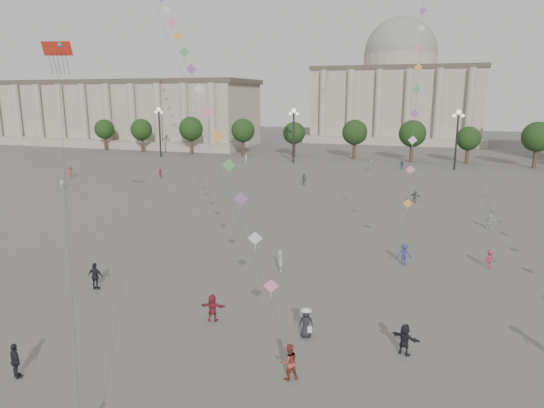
% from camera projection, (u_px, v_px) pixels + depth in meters
% --- Properties ---
extents(ground, '(360.00, 360.00, 0.00)m').
position_uv_depth(ground, '(203.00, 336.00, 26.69)').
color(ground, '#4F4D4A').
rests_on(ground, ground).
extents(hall_west, '(84.00, 26.22, 17.20)m').
position_uv_depth(hall_west, '(111.00, 113.00, 135.01)').
color(hall_west, '#A19587').
rests_on(hall_west, ground).
extents(hall_central, '(48.30, 34.30, 35.50)m').
position_uv_depth(hall_central, '(398.00, 92.00, 143.16)').
color(hall_central, '#A19587').
rests_on(hall_central, ground).
extents(tree_row, '(137.12, 5.12, 8.00)m').
position_uv_depth(tree_row, '(376.00, 134.00, 97.69)').
color(tree_row, '#3B281D').
rests_on(tree_row, ground).
extents(lamp_post_far_west, '(2.00, 0.90, 10.65)m').
position_uv_depth(lamp_post_far_west, '(159.00, 123.00, 103.83)').
color(lamp_post_far_west, '#262628').
rests_on(lamp_post_far_west, ground).
extents(lamp_post_mid_west, '(2.00, 0.90, 10.65)m').
position_uv_depth(lamp_post_mid_west, '(294.00, 125.00, 94.52)').
color(lamp_post_mid_west, '#262628').
rests_on(lamp_post_mid_west, ground).
extents(lamp_post_mid_east, '(2.00, 0.90, 10.65)m').
position_uv_depth(lamp_post_mid_east, '(457.00, 129.00, 85.21)').
color(lamp_post_mid_east, '#262628').
rests_on(lamp_post_mid_east, ground).
extents(person_crowd_0, '(1.04, 0.81, 1.64)m').
position_uv_depth(person_crowd_0, '(402.00, 165.00, 87.57)').
color(person_crowd_0, '#334874').
rests_on(person_crowd_0, ground).
extents(person_crowd_1, '(1.07, 0.99, 1.75)m').
position_uv_depth(person_crowd_1, '(62.00, 182.00, 69.29)').
color(person_crowd_1, silver).
rests_on(person_crowd_1, ground).
extents(person_crowd_2, '(1.34, 1.43, 1.94)m').
position_uv_depth(person_crowd_2, '(71.00, 172.00, 78.09)').
color(person_crowd_2, brown).
rests_on(person_crowd_2, ground).
extents(person_crowd_3, '(1.59, 1.04, 1.64)m').
position_uv_depth(person_crowd_3, '(405.00, 339.00, 24.68)').
color(person_crowd_3, black).
rests_on(person_crowd_3, ground).
extents(person_crowd_4, '(1.41, 1.57, 1.73)m').
position_uv_depth(person_crowd_4, '(371.00, 165.00, 86.69)').
color(person_crowd_4, '#B9BAB5').
rests_on(person_crowd_4, ground).
extents(person_crowd_7, '(1.45, 0.84, 1.49)m').
position_uv_depth(person_crowd_7, '(490.00, 222.00, 48.19)').
color(person_crowd_7, '#BCBCB7').
rests_on(person_crowd_7, ground).
extents(person_crowd_8, '(1.11, 1.04, 1.50)m').
position_uv_depth(person_crowd_8, '(490.00, 259.00, 37.00)').
color(person_crowd_8, '#A02B45').
rests_on(person_crowd_8, ground).
extents(person_crowd_10, '(0.44, 0.62, 1.60)m').
position_uv_depth(person_crowd_10, '(246.00, 159.00, 96.11)').
color(person_crowd_10, silver).
rests_on(person_crowd_10, ground).
extents(person_crowd_12, '(1.45, 1.14, 1.53)m').
position_uv_depth(person_crowd_12, '(415.00, 196.00, 60.18)').
color(person_crowd_12, '#5C5D61').
rests_on(person_crowd_12, ground).
extents(person_crowd_13, '(0.64, 0.71, 1.63)m').
position_uv_depth(person_crowd_13, '(280.00, 261.00, 36.48)').
color(person_crowd_13, '#B3B4B0').
rests_on(person_crowd_13, ground).
extents(person_crowd_16, '(1.10, 0.64, 1.76)m').
position_uv_depth(person_crowd_16, '(304.00, 179.00, 71.74)').
color(person_crowd_16, '#5C5C61').
rests_on(person_crowd_16, ground).
extents(person_crowd_17, '(0.63, 1.03, 1.54)m').
position_uv_depth(person_crowd_17, '(160.00, 173.00, 78.05)').
color(person_crowd_17, maroon).
rests_on(person_crowd_17, ground).
extents(tourist_1, '(1.09, 0.81, 1.73)m').
position_uv_depth(tourist_1, '(15.00, 361.00, 22.59)').
color(tourist_1, black).
rests_on(tourist_1, ground).
extents(tourist_2, '(1.56, 0.72, 1.62)m').
position_uv_depth(tourist_2, '(212.00, 308.00, 28.40)').
color(tourist_2, maroon).
rests_on(tourist_2, ground).
extents(tourist_4, '(1.13, 0.54, 1.88)m').
position_uv_depth(tourist_4, '(95.00, 276.00, 33.01)').
color(tourist_4, black).
rests_on(tourist_4, ground).
extents(kite_flyer_0, '(1.08, 1.05, 1.75)m').
position_uv_depth(kite_flyer_0, '(289.00, 362.00, 22.50)').
color(kite_flyer_0, '#943728').
rests_on(kite_flyer_0, ground).
extents(kite_flyer_1, '(1.23, 0.90, 1.71)m').
position_uv_depth(kite_flyer_1, '(404.00, 254.00, 37.81)').
color(kite_flyer_1, navy).
rests_on(kite_flyer_1, ground).
extents(hat_person, '(0.91, 0.74, 1.69)m').
position_uv_depth(hat_person, '(306.00, 322.00, 26.45)').
color(hat_person, black).
rests_on(hat_person, ground).
extents(dragon_kite, '(9.42, 10.23, 29.44)m').
position_uv_depth(dragon_kite, '(58.00, 60.00, 36.76)').
color(dragon_kite, '#B02212').
rests_on(dragon_kite, ground).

